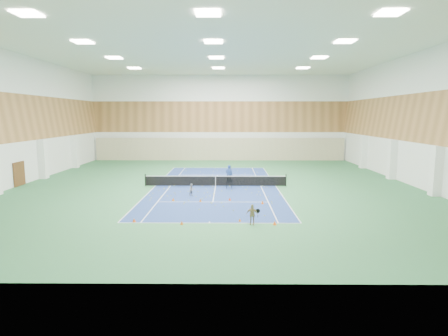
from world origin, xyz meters
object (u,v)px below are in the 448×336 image
object	(u,v)px
child_court	(192,190)
ball_cart	(229,184)
tennis_net	(216,180)
coach	(229,175)
child_apron	(252,214)

from	to	relation	value
child_court	ball_cart	size ratio (longest dim) A/B	1.11
tennis_net	ball_cart	distance (m)	1.75
tennis_net	coach	xyz separation A→B (m)	(1.23, 0.95, 0.36)
tennis_net	child_apron	distance (m)	12.39
child_court	child_apron	world-z (taller)	child_apron
coach	child_apron	world-z (taller)	coach
coach	child_court	world-z (taller)	coach
tennis_net	ball_cart	world-z (taller)	tennis_net
tennis_net	coach	bearing A→B (deg)	37.83
child_apron	ball_cart	xyz separation A→B (m)	(-1.29, 10.89, -0.16)
child_court	ball_cart	bearing A→B (deg)	10.24
coach	ball_cart	xyz separation A→B (m)	(0.01, -2.19, -0.46)
tennis_net	coach	distance (m)	1.59
tennis_net	child_court	bearing A→B (deg)	-112.45
child_apron	tennis_net	bearing A→B (deg)	115.26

